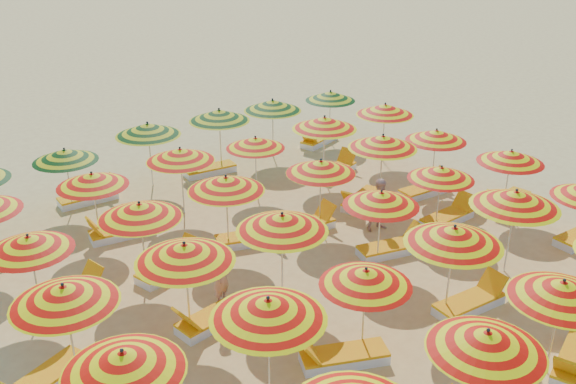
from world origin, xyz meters
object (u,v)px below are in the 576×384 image
object	(u,v)px
lounger_9	(448,217)
beachgoer_a	(222,276)
umbrella_3	(562,290)
umbrella_16	(441,173)
umbrella_28	(325,123)
umbrella_34	(273,105)
umbrella_23	(436,136)
lounger_8	(392,248)
lounger_13	(250,238)
lounger_16	(426,189)
lounger_21	(209,170)
lounger_15	(362,200)
lounger_11	(68,297)
umbrella_18	(29,243)
umbrella_6	(123,362)
beachgoer_b	(381,205)
umbrella_35	(330,96)
lounger_12	(171,267)
umbrella_13	(185,253)
lounger_22	(318,140)
umbrella_22	(383,142)
lounger_18	(121,232)
umbrella_10	(515,199)
lounger_3	(342,356)
umbrella_8	(366,277)
lounger_20	(89,197)
umbrella_20	(226,184)
umbrella_32	(148,129)
lounger_1	(575,362)
umbrella_31	(65,155)
umbrella_12	(64,295)
umbrella_7	(268,309)
lounger_7	(213,318)
lounger_19	(336,170)
umbrella_14	(282,223)
umbrella_26	(180,155)
umbrella_9	(454,236)
lounger_6	(44,381)
lounger_14	(306,226)
umbrella_33	(219,115)

from	to	relation	value
lounger_9	beachgoer_a	bearing A→B (deg)	175.82
umbrella_3	umbrella_16	distance (m)	5.97
umbrella_28	umbrella_34	world-z (taller)	umbrella_28
umbrella_23	lounger_8	distance (m)	4.83
lounger_13	umbrella_23	bearing A→B (deg)	15.59
lounger_16	lounger_21	bearing A→B (deg)	134.23
umbrella_34	lounger_15	xyz separation A→B (m)	(-0.18, -4.88, -1.71)
umbrella_34	lounger_11	bearing A→B (deg)	-151.37
umbrella_18	lounger_8	bearing A→B (deg)	-18.08
umbrella_6	beachgoer_b	world-z (taller)	umbrella_6
umbrella_35	lounger_12	bearing A→B (deg)	-150.66
umbrella_13	lounger_22	distance (m)	12.06
umbrella_22	umbrella_34	distance (m)	5.01
lounger_18	umbrella_23	bearing A→B (deg)	171.82
umbrella_10	lounger_3	size ratio (longest dim) A/B	1.37
umbrella_8	beachgoer_a	world-z (taller)	umbrella_8
lounger_20	umbrella_3	bearing A→B (deg)	-69.60
umbrella_10	lounger_18	world-z (taller)	umbrella_10
umbrella_6	umbrella_8	world-z (taller)	umbrella_6
lounger_11	umbrella_18	bearing A→B (deg)	165.26
umbrella_20	beachgoer_a	distance (m)	2.78
umbrella_8	lounger_20	distance (m)	10.32
umbrella_32	lounger_1	bearing A→B (deg)	-77.98
umbrella_31	beachgoer_a	bearing A→B (deg)	-81.07
lounger_16	lounger_15	bearing A→B (deg)	168.05
lounger_11	lounger_12	xyz separation A→B (m)	(2.45, -0.15, 0.00)
umbrella_18	umbrella_28	world-z (taller)	umbrella_28
umbrella_12	umbrella_23	distance (m)	12.29
umbrella_7	lounger_7	xyz separation A→B (m)	(0.28, 2.53, -1.75)
umbrella_10	umbrella_35	bearing A→B (deg)	75.26
umbrella_3	lounger_19	distance (m)	10.50
umbrella_13	lounger_15	xyz separation A→B (m)	(7.07, 2.54, -1.73)
umbrella_14	umbrella_26	distance (m)	5.22
umbrella_22	lounger_21	size ratio (longest dim) A/B	1.20
umbrella_9	umbrella_13	size ratio (longest dim) A/B	0.94
lounger_6	lounger_15	size ratio (longest dim) A/B	1.00
umbrella_9	umbrella_10	world-z (taller)	umbrella_10
lounger_13	lounger_15	world-z (taller)	same
lounger_6	lounger_12	size ratio (longest dim) A/B	1.00
umbrella_16	umbrella_26	xyz separation A→B (m)	(-5.13, 4.95, 0.14)
umbrella_13	umbrella_35	world-z (taller)	umbrella_13
umbrella_3	lounger_14	distance (m)	7.47
umbrella_6	umbrella_34	world-z (taller)	umbrella_34
lounger_14	lounger_15	size ratio (longest dim) A/B	0.96
umbrella_33	umbrella_18	bearing A→B (deg)	-146.56
umbrella_3	umbrella_10	xyz separation A→B (m)	(2.43, 2.78, 0.11)
umbrella_10	beachgoer_a	xyz separation A→B (m)	(-6.26, 2.81, -1.20)
lounger_19	lounger_7	bearing A→B (deg)	-164.03
umbrella_18	umbrella_34	xyz separation A→B (m)	(9.56, 4.88, 0.15)
umbrella_16	umbrella_12	bearing A→B (deg)	-178.97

